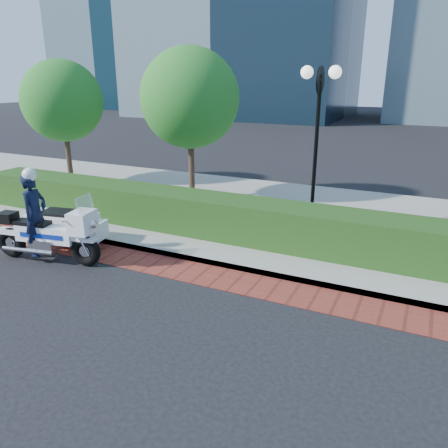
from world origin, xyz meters
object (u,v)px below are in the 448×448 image
at_px(police_motorcycle, 52,225).
at_px(tree_b, 190,98).
at_px(tree_a, 62,101).
at_px(lamppost, 317,123).

bearing_deg(police_motorcycle, tree_b, 72.85).
relative_size(tree_a, police_motorcycle, 1.69).
relative_size(lamppost, tree_b, 0.86).
height_order(lamppost, tree_b, tree_b).
bearing_deg(lamppost, tree_b, 163.89).
distance_m(tree_b, police_motorcycle, 6.20).
relative_size(lamppost, tree_a, 0.92).
bearing_deg(tree_a, police_motorcycle, -48.85).
bearing_deg(tree_b, police_motorcycle, -96.71).
xyz_separation_m(tree_b, police_motorcycle, (-0.65, -5.55, -2.68)).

